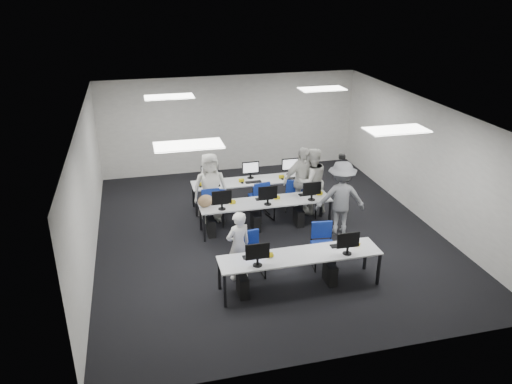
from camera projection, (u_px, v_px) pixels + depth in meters
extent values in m
plane|color=black|center=(268.00, 232.00, 12.10)|extent=(9.00, 9.00, 0.00)
plane|color=white|center=(269.00, 111.00, 10.92)|extent=(9.00, 9.00, 0.00)
cube|color=beige|center=(230.00, 124.00, 15.52)|extent=(8.00, 0.02, 3.00)
cube|color=beige|center=(347.00, 279.00, 7.49)|extent=(8.00, 0.02, 3.00)
cube|color=beige|center=(87.00, 191.00, 10.62)|extent=(0.02, 9.00, 3.00)
cube|color=beige|center=(423.00, 160.00, 12.39)|extent=(0.02, 9.00, 3.00)
cube|color=white|center=(188.00, 145.00, 8.69)|extent=(1.20, 0.60, 0.02)
cube|color=white|center=(396.00, 130.00, 9.58)|extent=(1.20, 0.60, 0.02)
cube|color=white|center=(169.00, 97.00, 12.26)|extent=(1.20, 0.60, 0.02)
cube|color=white|center=(322.00, 89.00, 13.15)|extent=(1.20, 0.60, 0.02)
cube|color=silver|center=(300.00, 255.00, 9.67)|extent=(3.20, 0.70, 0.03)
cube|color=black|center=(225.00, 291.00, 9.21)|extent=(0.05, 0.05, 0.70)
cube|color=black|center=(219.00, 274.00, 9.74)|extent=(0.05, 0.05, 0.70)
cube|color=black|center=(379.00, 269.00, 9.89)|extent=(0.05, 0.05, 0.70)
cube|color=black|center=(365.00, 254.00, 10.43)|extent=(0.05, 0.05, 0.70)
cube|color=silver|center=(266.00, 202.00, 11.99)|extent=(3.20, 0.70, 0.03)
cube|color=black|center=(204.00, 228.00, 11.53)|extent=(0.05, 0.05, 0.70)
cube|color=black|center=(201.00, 217.00, 12.06)|extent=(0.05, 0.05, 0.70)
cube|color=black|center=(330.00, 214.00, 12.21)|extent=(0.05, 0.05, 0.70)
cube|color=black|center=(321.00, 204.00, 12.75)|extent=(0.05, 0.05, 0.70)
cube|color=silver|center=(252.00, 181.00, 13.24)|extent=(3.20, 0.70, 0.03)
cube|color=black|center=(196.00, 204.00, 12.78)|extent=(0.05, 0.05, 0.70)
cube|color=black|center=(193.00, 195.00, 13.31)|extent=(0.05, 0.05, 0.70)
cube|color=black|center=(311.00, 192.00, 13.46)|extent=(0.05, 0.05, 0.70)
cube|color=black|center=(303.00, 184.00, 14.00)|extent=(0.05, 0.05, 0.70)
cube|color=#0D1FB2|center=(257.00, 251.00, 9.19)|extent=(0.46, 0.04, 0.32)
cube|color=black|center=(253.00, 256.00, 9.59)|extent=(0.42, 0.14, 0.02)
ellipsoid|color=black|center=(268.00, 254.00, 9.65)|extent=(0.07, 0.10, 0.04)
cube|color=black|center=(243.00, 285.00, 9.62)|extent=(0.18, 0.40, 0.42)
cube|color=white|center=(348.00, 240.00, 9.59)|extent=(0.46, 0.04, 0.32)
cube|color=black|center=(341.00, 245.00, 9.99)|extent=(0.42, 0.14, 0.02)
ellipsoid|color=black|center=(355.00, 243.00, 10.05)|extent=(0.07, 0.10, 0.04)
cube|color=black|center=(330.00, 273.00, 10.01)|extent=(0.18, 0.40, 0.42)
cube|color=white|center=(222.00, 197.00, 11.47)|extent=(0.46, 0.04, 0.32)
cube|color=black|center=(220.00, 203.00, 11.86)|extent=(0.42, 0.14, 0.02)
ellipsoid|color=black|center=(232.00, 202.00, 11.93)|extent=(0.07, 0.10, 0.04)
cube|color=black|center=(211.00, 227.00, 11.89)|extent=(0.18, 0.40, 0.42)
cube|color=white|center=(268.00, 193.00, 11.71)|extent=(0.46, 0.04, 0.32)
cube|color=black|center=(264.00, 199.00, 12.11)|extent=(0.42, 0.14, 0.02)
ellipsoid|color=black|center=(276.00, 197.00, 12.17)|extent=(0.07, 0.10, 0.04)
cube|color=black|center=(256.00, 222.00, 12.14)|extent=(0.18, 0.40, 0.42)
cube|color=white|center=(312.00, 188.00, 11.95)|extent=(0.46, 0.04, 0.32)
cube|color=black|center=(307.00, 194.00, 12.35)|extent=(0.42, 0.14, 0.02)
ellipsoid|color=black|center=(319.00, 193.00, 12.41)|extent=(0.07, 0.10, 0.04)
cube|color=black|center=(299.00, 217.00, 12.38)|extent=(0.18, 0.40, 0.42)
cube|color=white|center=(210.00, 171.00, 13.04)|extent=(0.46, 0.04, 0.32)
cube|color=black|center=(212.00, 186.00, 12.86)|extent=(0.42, 0.14, 0.02)
ellipsoid|color=black|center=(200.00, 186.00, 12.79)|extent=(0.07, 0.10, 0.04)
cube|color=black|center=(221.00, 201.00, 13.25)|extent=(0.18, 0.40, 0.42)
cube|color=white|center=(251.00, 167.00, 13.28)|extent=(0.46, 0.04, 0.32)
cube|color=black|center=(253.00, 182.00, 13.11)|extent=(0.42, 0.14, 0.02)
ellipsoid|color=black|center=(242.00, 183.00, 13.04)|extent=(0.07, 0.10, 0.04)
cube|color=black|center=(261.00, 197.00, 13.50)|extent=(0.18, 0.40, 0.42)
cube|color=white|center=(290.00, 164.00, 13.52)|extent=(0.46, 0.04, 0.32)
cube|color=black|center=(293.00, 178.00, 13.35)|extent=(0.42, 0.14, 0.02)
ellipsoid|color=black|center=(283.00, 179.00, 13.28)|extent=(0.07, 0.10, 0.04)
cube|color=black|center=(300.00, 193.00, 13.74)|extent=(0.18, 0.40, 0.42)
cube|color=navy|center=(252.00, 255.00, 10.16)|extent=(0.50, 0.48, 0.06)
cube|color=navy|center=(249.00, 239.00, 10.23)|extent=(0.44, 0.09, 0.37)
cube|color=navy|center=(323.00, 246.00, 10.49)|extent=(0.51, 0.49, 0.06)
cube|color=navy|center=(322.00, 230.00, 10.57)|extent=(0.45, 0.10, 0.38)
cube|color=navy|center=(217.00, 208.00, 12.37)|extent=(0.53, 0.52, 0.06)
cube|color=navy|center=(218.00, 196.00, 12.45)|extent=(0.38, 0.19, 0.34)
cube|color=navy|center=(264.00, 203.00, 12.58)|extent=(0.51, 0.49, 0.06)
cube|color=navy|center=(260.00, 192.00, 12.64)|extent=(0.40, 0.15, 0.34)
cube|color=navy|center=(306.00, 198.00, 12.76)|extent=(0.53, 0.51, 0.06)
cube|color=navy|center=(305.00, 185.00, 12.85)|extent=(0.45, 0.12, 0.38)
cube|color=navy|center=(210.00, 203.00, 12.51)|extent=(0.46, 0.44, 0.06)
cube|color=navy|center=(210.00, 196.00, 12.22)|extent=(0.44, 0.06, 0.38)
cube|color=navy|center=(259.00, 196.00, 12.92)|extent=(0.51, 0.50, 0.06)
cube|color=navy|center=(262.00, 190.00, 12.65)|extent=(0.43, 0.12, 0.37)
cube|color=navy|center=(294.00, 193.00, 13.13)|extent=(0.55, 0.54, 0.06)
cube|color=navy|center=(294.00, 187.00, 12.85)|extent=(0.42, 0.18, 0.36)
ellipsoid|color=#9B7050|center=(205.00, 201.00, 11.64)|extent=(0.41, 0.30, 0.30)
imported|color=white|center=(238.00, 246.00, 9.96)|extent=(0.63, 0.51, 1.49)
imported|color=white|center=(311.00, 181.00, 12.80)|extent=(0.95, 0.79, 1.75)
imported|color=white|center=(210.00, 187.00, 12.40)|extent=(0.87, 0.57, 1.76)
imported|color=white|center=(302.00, 181.00, 12.77)|extent=(1.11, 0.63, 1.79)
imported|color=slate|center=(341.00, 198.00, 11.75)|extent=(1.28, 0.89, 1.81)
cube|color=black|center=(342.00, 157.00, 11.54)|extent=(0.17, 0.20, 0.10)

